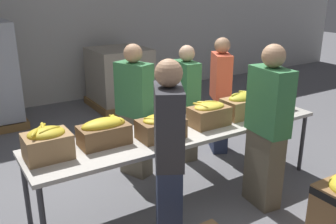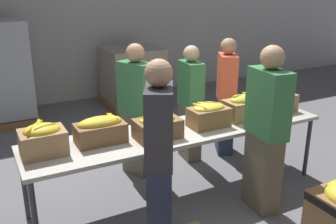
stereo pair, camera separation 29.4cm
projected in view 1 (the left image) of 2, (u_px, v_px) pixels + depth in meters
The scene contains 14 objects.
ground_plane at pixel (182, 194), 4.23m from camera, with size 30.00×30.00×0.00m, color slate.
sorting_table at pixel (183, 133), 3.99m from camera, with size 3.29×0.76×0.78m.
banana_box_0 at pixel (47, 143), 3.27m from camera, with size 0.40×0.33×0.30m.
banana_box_1 at pixel (104, 131), 3.56m from camera, with size 0.48×0.28×0.26m.
banana_box_2 at pixel (161, 126), 3.71m from camera, with size 0.46×0.28×0.26m.
banana_box_3 at pixel (209, 114), 4.05m from camera, with size 0.43×0.29×0.27m.
banana_box_4 at pixel (243, 105), 4.33m from camera, with size 0.48×0.34×0.30m.
banana_box_5 at pixel (273, 98), 4.60m from camera, with size 0.42×0.28×0.28m.
volunteer_0 at pixel (135, 112), 4.44m from camera, with size 0.36×0.48×1.61m.
volunteer_1 at pixel (169, 158), 3.17m from camera, with size 0.41×0.51×1.69m.
volunteer_2 at pixel (220, 96), 5.13m from camera, with size 0.38×0.48×1.59m.
volunteer_3 at pixel (267, 129), 3.78m from camera, with size 0.28×0.48×1.71m.
volunteer_4 at pixel (186, 104), 4.89m from camera, with size 0.25×0.43×1.53m.
pallet_stack_1 at pixel (120, 78), 7.18m from camera, with size 1.11×1.11×1.12m.
Camera 1 is at (-2.10, -3.06, 2.23)m, focal length 40.00 mm.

